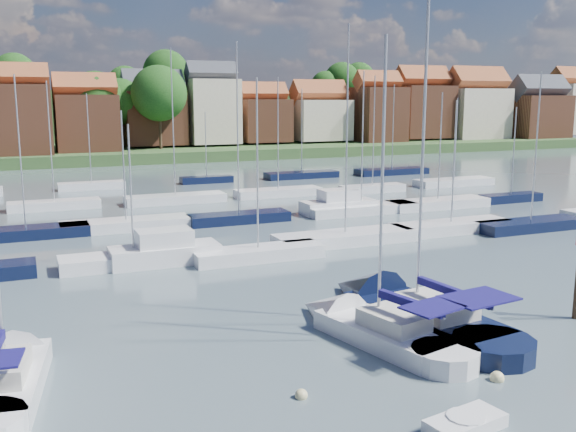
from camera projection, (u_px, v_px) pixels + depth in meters
name	position (u px, v px, depth m)	size (l,w,h in m)	color
ground	(176.00, 209.00, 61.90)	(260.00, 260.00, 0.00)	#495B63
sailboat_left	(9.00, 373.00, 24.31)	(4.18, 10.38, 13.79)	silver
sailboat_centre	(367.00, 328.00, 29.12)	(5.19, 10.88, 14.35)	silver
sailboat_navy	(400.00, 309.00, 31.70)	(5.10, 13.54, 18.21)	black
tender	(465.00, 424.00, 20.83)	(2.90, 1.71, 0.59)	silver
buoy_c	(301.00, 398.00, 23.11)	(0.47, 0.47, 0.47)	beige
buoy_d	(497.00, 380.00, 24.53)	(0.54, 0.54, 0.54)	beige
buoy_e	(383.00, 303.00, 33.68)	(0.48, 0.48, 0.48)	#D85914
marina_field	(209.00, 212.00, 58.15)	(79.62, 41.41, 15.93)	silver
far_shore_town	(93.00, 124.00, 145.98)	(212.46, 90.00, 22.27)	#3B582C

